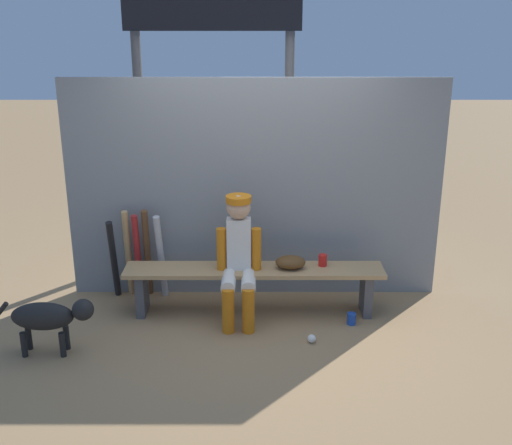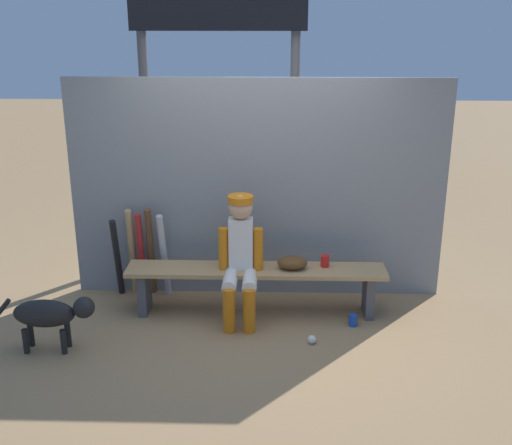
{
  "view_description": "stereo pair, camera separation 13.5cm",
  "coord_description": "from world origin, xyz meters",
  "px_view_note": "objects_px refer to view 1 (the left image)",
  "views": [
    {
      "loc": [
        0.02,
        -5.34,
        2.73
      ],
      "look_at": [
        0.0,
        0.0,
        0.91
      ],
      "focal_mm": 43.66,
      "sensor_mm": 36.0,
      "label": 1
    },
    {
      "loc": [
        0.15,
        -5.34,
        2.73
      ],
      "look_at": [
        0.0,
        0.0,
        0.91
      ],
      "focal_mm": 43.66,
      "sensor_mm": 36.0,
      "label": 2
    }
  ],
  "objects_px": {
    "baseball_glove": "(292,262)",
    "bat_aluminum_silver": "(163,257)",
    "baseball": "(313,339)",
    "dog": "(51,316)",
    "bat_wood_tan": "(130,253)",
    "bat_aluminum_red": "(140,256)",
    "bat_aluminum_black": "(116,259)",
    "scoreboard": "(221,42)",
    "bat_wood_dark": "(149,253)",
    "cup_on_bench": "(325,260)",
    "player_seated": "(241,255)",
    "dugout_bench": "(256,278)",
    "cup_on_ground": "(353,319)"
  },
  "relations": [
    {
      "from": "player_seated",
      "to": "bat_aluminum_red",
      "type": "height_order",
      "value": "player_seated"
    },
    {
      "from": "baseball",
      "to": "cup_on_bench",
      "type": "xyz_separation_m",
      "value": [
        0.14,
        0.63,
        0.47
      ]
    },
    {
      "from": "baseball_glove",
      "to": "dog",
      "type": "distance_m",
      "value": 2.16
    },
    {
      "from": "bat_aluminum_red",
      "to": "bat_wood_tan",
      "type": "bearing_deg",
      "value": 161.09
    },
    {
      "from": "bat_aluminum_red",
      "to": "bat_wood_tan",
      "type": "xyz_separation_m",
      "value": [
        -0.1,
        0.03,
        0.02
      ]
    },
    {
      "from": "dugout_bench",
      "to": "bat_wood_tan",
      "type": "bearing_deg",
      "value": 162.8
    },
    {
      "from": "bat_aluminum_silver",
      "to": "dugout_bench",
      "type": "bearing_deg",
      "value": -18.81
    },
    {
      "from": "bat_aluminum_red",
      "to": "baseball",
      "type": "bearing_deg",
      "value": -29.22
    },
    {
      "from": "player_seated",
      "to": "bat_wood_dark",
      "type": "height_order",
      "value": "player_seated"
    },
    {
      "from": "scoreboard",
      "to": "dog",
      "type": "xyz_separation_m",
      "value": [
        -1.32,
        -2.13,
        -2.09
      ]
    },
    {
      "from": "bat_wood_tan",
      "to": "bat_aluminum_silver",
      "type": "bearing_deg",
      "value": -12.69
    },
    {
      "from": "dugout_bench",
      "to": "player_seated",
      "type": "height_order",
      "value": "player_seated"
    },
    {
      "from": "bat_aluminum_silver",
      "to": "baseball",
      "type": "relative_size",
      "value": 12.03
    },
    {
      "from": "player_seated",
      "to": "bat_wood_dark",
      "type": "bearing_deg",
      "value": 152.47
    },
    {
      "from": "bat_aluminum_silver",
      "to": "dog",
      "type": "relative_size",
      "value": 1.06
    },
    {
      "from": "bat_aluminum_silver",
      "to": "cup_on_ground",
      "type": "xyz_separation_m",
      "value": [
        1.81,
        -0.55,
        -0.39
      ]
    },
    {
      "from": "bat_wood_tan",
      "to": "bat_aluminum_black",
      "type": "bearing_deg",
      "value": -142.01
    },
    {
      "from": "bat_aluminum_red",
      "to": "bat_wood_tan",
      "type": "distance_m",
      "value": 0.11
    },
    {
      "from": "baseball_glove",
      "to": "bat_aluminum_silver",
      "type": "bearing_deg",
      "value": 166.03
    },
    {
      "from": "bat_wood_dark",
      "to": "scoreboard",
      "type": "relative_size",
      "value": 0.27
    },
    {
      "from": "player_seated",
      "to": "bat_wood_tan",
      "type": "xyz_separation_m",
      "value": [
        -1.11,
        0.5,
        -0.18
      ]
    },
    {
      "from": "player_seated",
      "to": "cup_on_bench",
      "type": "height_order",
      "value": "player_seated"
    },
    {
      "from": "dugout_bench",
      "to": "baseball_glove",
      "type": "relative_size",
      "value": 8.64
    },
    {
      "from": "scoreboard",
      "to": "baseball",
      "type": "bearing_deg",
      "value": -66.21
    },
    {
      "from": "dog",
      "to": "bat_aluminum_black",
      "type": "bearing_deg",
      "value": 72.93
    },
    {
      "from": "baseball_glove",
      "to": "baseball",
      "type": "bearing_deg",
      "value": -74.04
    },
    {
      "from": "baseball_glove",
      "to": "scoreboard",
      "type": "xyz_separation_m",
      "value": [
        -0.7,
        1.4,
        1.91
      ]
    },
    {
      "from": "bat_wood_tan",
      "to": "cup_on_bench",
      "type": "relative_size",
      "value": 8.25
    },
    {
      "from": "bat_wood_tan",
      "to": "baseball",
      "type": "bearing_deg",
      "value": -28.68
    },
    {
      "from": "baseball_glove",
      "to": "dog",
      "type": "bearing_deg",
      "value": -159.98
    },
    {
      "from": "cup_on_bench",
      "to": "bat_aluminum_red",
      "type": "bearing_deg",
      "value": 170.73
    },
    {
      "from": "player_seated",
      "to": "scoreboard",
      "type": "bearing_deg",
      "value": 98.57
    },
    {
      "from": "cup_on_ground",
      "to": "bat_wood_tan",
      "type": "bearing_deg",
      "value": 163.77
    },
    {
      "from": "cup_on_ground",
      "to": "bat_aluminum_black",
      "type": "bearing_deg",
      "value": 166.93
    },
    {
      "from": "baseball_glove",
      "to": "bat_aluminum_silver",
      "type": "relative_size",
      "value": 0.31
    },
    {
      "from": "dugout_bench",
      "to": "player_seated",
      "type": "xyz_separation_m",
      "value": [
        -0.14,
        -0.11,
        0.28
      ]
    },
    {
      "from": "bat_wood_dark",
      "to": "scoreboard",
      "type": "distance_m",
      "value": 2.32
    },
    {
      "from": "bat_wood_tan",
      "to": "cup_on_ground",
      "type": "xyz_separation_m",
      "value": [
        2.14,
        -0.62,
        -0.4
      ]
    },
    {
      "from": "baseball_glove",
      "to": "bat_wood_tan",
      "type": "relative_size",
      "value": 0.31
    },
    {
      "from": "bat_aluminum_red",
      "to": "baseball",
      "type": "relative_size",
      "value": 11.75
    },
    {
      "from": "dog",
      "to": "bat_wood_tan",
      "type": "bearing_deg",
      "value": 68.64
    },
    {
      "from": "bat_aluminum_silver",
      "to": "baseball",
      "type": "xyz_separation_m",
      "value": [
        1.41,
        -0.88,
        -0.41
      ]
    },
    {
      "from": "baseball",
      "to": "scoreboard",
      "type": "relative_size",
      "value": 0.02
    },
    {
      "from": "baseball_glove",
      "to": "bat_aluminum_silver",
      "type": "distance_m",
      "value": 1.29
    },
    {
      "from": "bat_aluminum_red",
      "to": "bat_aluminum_black",
      "type": "distance_m",
      "value": 0.23
    },
    {
      "from": "bat_wood_tan",
      "to": "dog",
      "type": "xyz_separation_m",
      "value": [
        -0.44,
        -1.13,
        -0.12
      ]
    },
    {
      "from": "bat_aluminum_black",
      "to": "dog",
      "type": "bearing_deg",
      "value": -107.07
    },
    {
      "from": "baseball_glove",
      "to": "dog",
      "type": "height_order",
      "value": "baseball_glove"
    },
    {
      "from": "baseball_glove",
      "to": "dog",
      "type": "xyz_separation_m",
      "value": [
        -2.03,
        -0.74,
        -0.18
      ]
    },
    {
      "from": "cup_on_bench",
      "to": "scoreboard",
      "type": "xyz_separation_m",
      "value": [
        -1.01,
        1.34,
        1.91
      ]
    }
  ]
}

